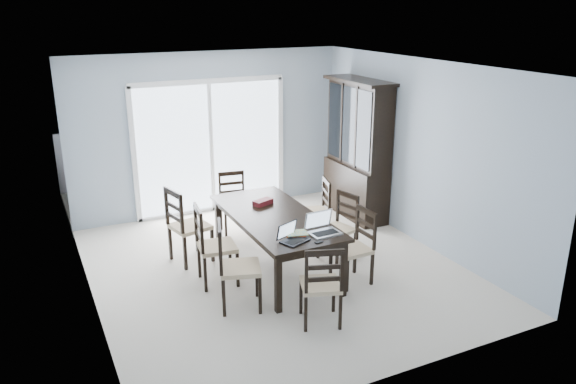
% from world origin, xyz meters
% --- Properties ---
extents(floor, '(5.00, 5.00, 0.00)m').
position_xyz_m(floor, '(0.00, 0.00, 0.00)').
color(floor, beige).
rests_on(floor, ground).
extents(ceiling, '(5.00, 5.00, 0.00)m').
position_xyz_m(ceiling, '(0.00, 0.00, 2.60)').
color(ceiling, white).
rests_on(ceiling, back_wall).
extents(back_wall, '(4.50, 0.02, 2.60)m').
position_xyz_m(back_wall, '(0.00, 2.50, 1.30)').
color(back_wall, '#94A2B0').
rests_on(back_wall, floor).
extents(wall_left, '(0.02, 5.00, 2.60)m').
position_xyz_m(wall_left, '(-2.25, 0.00, 1.30)').
color(wall_left, '#94A2B0').
rests_on(wall_left, floor).
extents(wall_right, '(0.02, 5.00, 2.60)m').
position_xyz_m(wall_right, '(2.25, 0.00, 1.30)').
color(wall_right, '#94A2B0').
rests_on(wall_right, floor).
extents(balcony, '(4.50, 2.00, 0.10)m').
position_xyz_m(balcony, '(0.00, 3.50, -0.05)').
color(balcony, gray).
rests_on(balcony, ground).
extents(railing, '(4.50, 0.06, 1.10)m').
position_xyz_m(railing, '(0.00, 4.50, 0.55)').
color(railing, '#99999E').
rests_on(railing, balcony).
extents(dining_table, '(1.00, 2.20, 0.75)m').
position_xyz_m(dining_table, '(0.00, 0.00, 0.67)').
color(dining_table, black).
rests_on(dining_table, floor).
extents(china_hutch, '(0.50, 1.38, 2.20)m').
position_xyz_m(china_hutch, '(2.02, 1.25, 1.07)').
color(china_hutch, black).
rests_on(china_hutch, floor).
extents(sliding_door, '(2.52, 0.05, 2.18)m').
position_xyz_m(sliding_door, '(0.00, 2.48, 1.09)').
color(sliding_door, silver).
rests_on(sliding_door, floor).
extents(chair_left_near, '(0.57, 0.56, 1.18)m').
position_xyz_m(chair_left_near, '(-0.84, -0.66, 0.62)').
color(chair_left_near, black).
rests_on(chair_left_near, floor).
extents(chair_left_mid, '(0.50, 0.49, 1.17)m').
position_xyz_m(chair_left_mid, '(-0.88, -0.01, 0.62)').
color(chair_left_mid, black).
rests_on(chair_left_mid, floor).
extents(chair_left_far, '(0.55, 0.54, 1.20)m').
position_xyz_m(chair_left_far, '(-1.00, 0.70, 0.64)').
color(chair_left_far, black).
rests_on(chair_left_far, floor).
extents(chair_right_near, '(0.43, 0.42, 1.08)m').
position_xyz_m(chair_right_near, '(0.79, -0.74, 0.57)').
color(chair_right_near, black).
rests_on(chair_right_near, floor).
extents(chair_right_mid, '(0.49, 0.48, 1.04)m').
position_xyz_m(chair_right_mid, '(0.96, -0.06, 0.55)').
color(chair_right_mid, black).
rests_on(chair_right_mid, floor).
extents(chair_right_far, '(0.50, 0.49, 1.06)m').
position_xyz_m(chair_right_far, '(0.98, 0.61, 0.56)').
color(chair_right_far, black).
rests_on(chair_right_far, floor).
extents(chair_end_near, '(0.52, 0.53, 1.09)m').
position_xyz_m(chair_end_near, '(-0.13, -1.46, 0.57)').
color(chair_end_near, black).
rests_on(chair_end_near, floor).
extents(chair_end_far, '(0.45, 0.46, 1.05)m').
position_xyz_m(chair_end_far, '(-0.02, 1.47, 0.56)').
color(chair_end_far, black).
rests_on(chair_end_far, floor).
extents(laptop_dark, '(0.36, 0.31, 0.21)m').
position_xyz_m(laptop_dark, '(-0.14, -0.86, 0.80)').
color(laptop_dark, black).
rests_on(laptop_dark, dining_table).
extents(laptop_silver, '(0.37, 0.27, 0.25)m').
position_xyz_m(laptop_silver, '(0.27, -0.81, 0.81)').
color(laptop_silver, silver).
rests_on(laptop_silver, dining_table).
extents(book_stack, '(0.28, 0.24, 0.04)m').
position_xyz_m(book_stack, '(-0.06, -0.71, 0.77)').
color(book_stack, maroon).
rests_on(book_stack, dining_table).
extents(cell_phone, '(0.10, 0.06, 0.01)m').
position_xyz_m(cell_phone, '(0.09, -1.00, 0.76)').
color(cell_phone, black).
rests_on(cell_phone, dining_table).
extents(game_box, '(0.30, 0.22, 0.07)m').
position_xyz_m(game_box, '(0.02, 0.43, 0.78)').
color(game_box, '#55111B').
rests_on(game_box, dining_table).
extents(hot_tub, '(1.76, 1.59, 0.86)m').
position_xyz_m(hot_tub, '(-0.67, 3.39, 0.43)').
color(hot_tub, brown).
rests_on(hot_tub, balcony).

